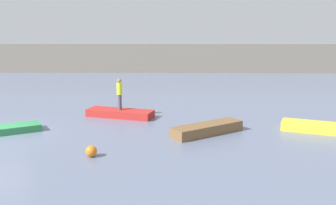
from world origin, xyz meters
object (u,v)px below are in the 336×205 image
Objects in this scene: person_hiviz_shirt at (120,92)px; rowboat_red at (120,113)px; rowboat_green at (8,129)px; mooring_buoy at (91,151)px; rowboat_yellow at (323,128)px; rowboat_brown at (207,129)px.

rowboat_red is at bearing 90.00° from person_hiviz_shirt.
rowboat_green is 6.05m from mooring_buoy.
rowboat_red is 11.09m from rowboat_yellow.
rowboat_yellow is (15.78, 0.28, 0.06)m from rowboat_green.
rowboat_red is 0.98× the size of rowboat_yellow.
rowboat_green is 0.77× the size of rowboat_yellow.
rowboat_yellow is at bearing -27.98° from rowboat_green.
rowboat_brown reaches higher than mooring_buoy.
rowboat_brown is (4.78, -3.57, 0.04)m from rowboat_red.
rowboat_green is at bearing -146.06° from person_hiviz_shirt.
rowboat_yellow is at bearing -31.11° from rowboat_brown.
mooring_buoy reaches higher than rowboat_red.
rowboat_red is 5.97m from rowboat_brown.
rowboat_brown is at bearing -154.80° from rowboat_yellow.
rowboat_green is 0.79× the size of rowboat_red.
rowboat_green is 9.94m from rowboat_brown.
rowboat_brown is 2.10× the size of person_hiviz_shirt.
person_hiviz_shirt reaches higher than rowboat_red.
mooring_buoy is at bearing -75.36° from rowboat_red.
mooring_buoy is (-5.05, -3.46, -0.02)m from rowboat_brown.
rowboat_brown is 8.19× the size of mooring_buoy.
rowboat_brown is at bearing -19.97° from rowboat_red.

